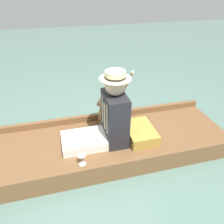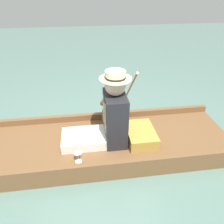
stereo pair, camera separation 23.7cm
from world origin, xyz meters
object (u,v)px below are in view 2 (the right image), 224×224
at_px(teddy_bear, 107,110).
at_px(walking_cane, 128,93).
at_px(seated_person, 108,117).
at_px(wine_glass, 78,155).

bearing_deg(teddy_bear, walking_cane, -84.60).
xyz_separation_m(seated_person, wine_glass, (-0.31, 0.35, -0.23)).
distance_m(seated_person, wine_glass, 0.52).
bearing_deg(walking_cane, wine_glass, 137.65).
relative_size(teddy_bear, walking_cane, 0.56).
height_order(seated_person, wine_glass, seated_person).
xyz_separation_m(seated_person, teddy_bear, (0.38, -0.03, -0.14)).
bearing_deg(teddy_bear, seated_person, 175.47).
height_order(seated_person, teddy_bear, seated_person).
distance_m(seated_person, walking_cane, 0.51).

